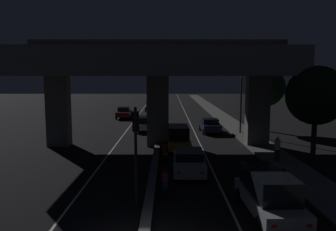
{
  "coord_description": "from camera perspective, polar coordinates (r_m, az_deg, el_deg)",
  "views": [
    {
      "loc": [
        0.86,
        -10.31,
        5.97
      ],
      "look_at": [
        0.79,
        24.53,
        1.76
      ],
      "focal_mm": 35.0,
      "sensor_mm": 36.0,
      "label": 1
    }
  ],
  "objects": [
    {
      "name": "lane_line_left_inner",
      "position": [
        45.93,
        -5.58,
        -0.6
      ],
      "size": [
        0.12,
        126.0,
        0.0
      ],
      "primitive_type": "cube",
      "color": "beige",
      "rests_on": "ground_plane"
    },
    {
      "name": "lane_line_right_inner",
      "position": [
        45.79,
        3.67,
        -0.61
      ],
      "size": [
        0.12,
        126.0,
        0.0
      ],
      "primitive_type": "cube",
      "color": "beige",
      "rests_on": "ground_plane"
    },
    {
      "name": "median_divider",
      "position": [
        45.68,
        -0.96,
        -0.36
      ],
      "size": [
        0.43,
        126.0,
        0.41
      ],
      "primitive_type": "cube",
      "color": "#4C4C51",
      "rests_on": "ground_plane"
    },
    {
      "name": "sidewalk_right",
      "position": [
        39.55,
        11.64,
        -1.82
      ],
      "size": [
        2.56,
        126.0,
        0.14
      ],
      "primitive_type": "cube",
      "color": "#5B5956",
      "rests_on": "ground_plane"
    },
    {
      "name": "elevated_overpass",
      "position": [
        27.78,
        -1.68,
        8.48
      ],
      "size": [
        21.54,
        10.65,
        8.98
      ],
      "color": "slate",
      "rests_on": "ground_plane"
    },
    {
      "name": "traffic_light_left_of_median",
      "position": [
        15.13,
        -5.5,
        -3.95
      ],
      "size": [
        0.3,
        0.49,
        4.58
      ],
      "color": "black",
      "rests_on": "ground_plane"
    },
    {
      "name": "street_lamp",
      "position": [
        34.16,
        12.17,
        4.84
      ],
      "size": [
        2.63,
        0.32,
        8.14
      ],
      "color": "#2D2D30",
      "rests_on": "ground_plane"
    },
    {
      "name": "car_silver_lead",
      "position": [
        15.06,
        17.24,
        -12.66
      ],
      "size": [
        2.12,
        4.87,
        1.91
      ],
      "rotation": [
        0.0,
        0.0,
        1.6
      ],
      "color": "gray",
      "rests_on": "ground_plane"
    },
    {
      "name": "car_silver_second",
      "position": [
        20.24,
        3.78,
        -7.96
      ],
      "size": [
        2.11,
        4.4,
        1.51
      ],
      "rotation": [
        0.0,
        0.0,
        1.55
      ],
      "color": "gray",
      "rests_on": "ground_plane"
    },
    {
      "name": "car_taxi_yellow_third",
      "position": [
        26.52,
        1.98,
        -3.86
      ],
      "size": [
        1.98,
        4.13,
        1.97
      ],
      "rotation": [
        0.0,
        0.0,
        1.59
      ],
      "color": "gold",
      "rests_on": "ground_plane"
    },
    {
      "name": "car_dark_blue_fourth",
      "position": [
        35.05,
        7.45,
        -1.74
      ],
      "size": [
        2.11,
        4.01,
        1.48
      ],
      "rotation": [
        0.0,
        0.0,
        1.61
      ],
      "color": "#141938",
      "rests_on": "ground_plane"
    },
    {
      "name": "car_white_lead_oncoming",
      "position": [
        36.0,
        -4.05,
        -1.38
      ],
      "size": [
        2.1,
        4.04,
        1.53
      ],
      "rotation": [
        0.0,
        0.0,
        -1.54
      ],
      "color": "silver",
      "rests_on": "ground_plane"
    },
    {
      "name": "car_dark_red_second_oncoming",
      "position": [
        47.21,
        -7.55,
        0.52
      ],
      "size": [
        2.08,
        4.84,
        1.52
      ],
      "rotation": [
        0.0,
        0.0,
        -1.55
      ],
      "color": "#591414",
      "rests_on": "ground_plane"
    },
    {
      "name": "car_dark_red_third_oncoming",
      "position": [
        56.2,
        -2.79,
        1.66
      ],
      "size": [
        2.12,
        4.53,
        1.65
      ],
      "rotation": [
        0.0,
        0.0,
        -1.55
      ],
      "color": "#591414",
      "rests_on": "ground_plane"
    },
    {
      "name": "motorcycle_blue_filtering_near",
      "position": [
        16.97,
        -0.37,
        -11.62
      ],
      "size": [
        0.32,
        1.91,
        1.36
      ],
      "rotation": [
        0.0,
        0.0,
        1.58
      ],
      "color": "black",
      "rests_on": "ground_plane"
    },
    {
      "name": "motorcycle_red_filtering_mid",
      "position": [
        23.44,
        -0.46,
        -6.33
      ],
      "size": [
        0.32,
        1.71,
        1.41
      ],
      "rotation": [
        0.0,
        0.0,
        1.56
      ],
      "color": "black",
      "rests_on": "ground_plane"
    },
    {
      "name": "pedestrian_on_sidewalk",
      "position": [
        23.79,
        18.62,
        -5.56
      ],
      "size": [
        0.38,
        0.38,
        1.7
      ],
      "color": "#2D261E",
      "rests_on": "sidewalk_right"
    },
    {
      "name": "roadside_tree_kerbside_near",
      "position": [
        25.04,
        24.5,
        3.17
      ],
      "size": [
        4.14,
        4.14,
        6.7
      ],
      "color": "#38281C",
      "rests_on": "ground_plane"
    },
    {
      "name": "roadside_tree_kerbside_mid",
      "position": [
        37.01,
        16.72,
        4.72
      ],
      "size": [
        4.2,
        4.2,
        6.89
      ],
      "color": "#38281C",
      "rests_on": "ground_plane"
    }
  ]
}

